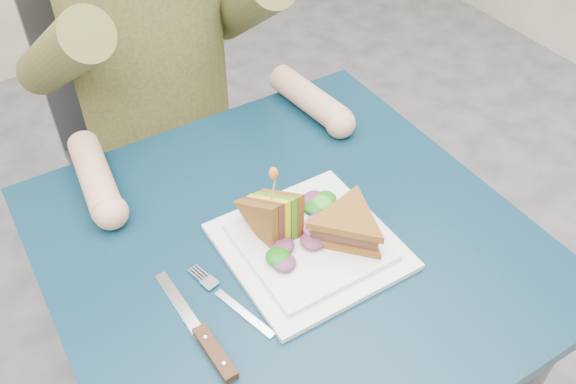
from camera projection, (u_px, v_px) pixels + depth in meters
table at (289, 271)px, 1.05m from camera, size 0.75×0.75×0.73m
chair at (150, 121)px, 1.54m from camera, size 0.42×0.40×0.93m
diner at (142, 0)px, 1.22m from camera, size 0.54×0.59×0.74m
plate at (310, 244)px, 0.98m from camera, size 0.26×0.26×0.02m
sandwich_flat at (348, 226)px, 0.96m from camera, size 0.20×0.20×0.05m
sandwich_upright at (274, 217)px, 0.96m from camera, size 0.08×0.13×0.13m
fork at (232, 302)px, 0.90m from camera, size 0.06×0.18×0.01m
knife at (208, 343)px, 0.85m from camera, size 0.03×0.22×0.02m
toothpick at (274, 187)px, 0.92m from camera, size 0.01×0.01×0.06m
toothpick_frill at (274, 173)px, 0.90m from camera, size 0.01×0.01×0.02m
lettuce_spill at (309, 230)px, 0.97m from camera, size 0.15×0.13×0.02m
onion_ring at (316, 228)px, 0.97m from camera, size 0.04×0.04×0.02m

